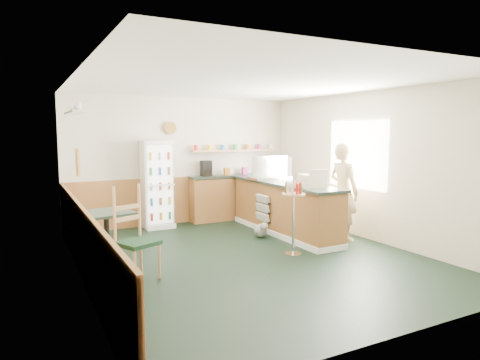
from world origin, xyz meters
TOP-DOWN VIEW (x-y plane):
  - ground at (0.00, 0.00)m, footprint 6.00×6.00m
  - room_envelope at (-0.23, 0.73)m, footprint 5.04×6.02m
  - service_counter at (1.35, 1.07)m, footprint 0.68×3.01m
  - back_counter at (1.19, 2.80)m, footprint 2.24×0.42m
  - drinks_fridge at (-0.67, 2.74)m, footprint 0.59×0.52m
  - display_case at (1.35, 1.61)m, footprint 0.81×0.43m
  - cash_register at (1.35, 0.20)m, footprint 0.44×0.46m
  - shopkeeper at (2.05, 0.18)m, footprint 0.47×0.62m
  - condiment_stand at (0.68, -0.21)m, footprint 0.37×0.37m
  - newspaper_rack at (0.99, 1.27)m, footprint 0.09×0.44m
  - cafe_table at (-2.05, 0.70)m, footprint 0.83×0.83m
  - cafe_chair at (-1.82, -0.14)m, footprint 0.61×0.62m
  - dog_doorstop at (0.80, 0.99)m, footprint 0.25×0.32m

SIDE VIEW (x-z plane):
  - ground at x=0.00m, z-range 0.00..0.00m
  - dog_doorstop at x=0.80m, z-range -0.01..0.29m
  - service_counter at x=1.35m, z-range -0.04..0.97m
  - newspaper_rack at x=0.99m, z-range 0.23..0.75m
  - back_counter at x=1.19m, z-range -0.30..1.39m
  - cafe_table at x=-2.05m, z-range 0.16..0.95m
  - cafe_chair at x=-1.82m, z-range 0.03..1.28m
  - condiment_stand at x=0.68m, z-range 0.21..1.37m
  - shopkeeper at x=2.05m, z-range 0.00..1.78m
  - drinks_fridge at x=-0.67m, z-range 0.00..1.80m
  - cash_register at x=1.35m, z-range 1.01..1.23m
  - display_case at x=1.35m, z-range 1.01..1.47m
  - room_envelope at x=-0.23m, z-range 0.16..2.88m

